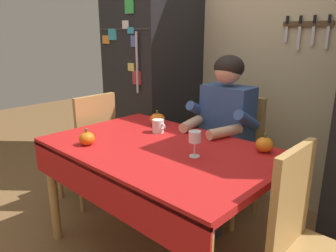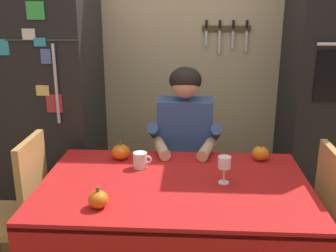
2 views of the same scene
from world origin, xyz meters
name	(u,v)px [view 1 (image 1 of 2)]	position (x,y,z in m)	size (l,w,h in m)	color
back_wall_assembly	(273,44)	(0.05, 1.35, 1.30)	(3.70, 0.13, 2.60)	#BCAD89
refrigerator	(153,85)	(-0.95, 0.96, 0.90)	(0.68, 0.71, 1.80)	black
dining_table	(158,160)	(0.00, 0.08, 0.66)	(1.40, 0.90, 0.74)	tan
chair_behind_person	(234,151)	(0.04, 0.87, 0.51)	(0.40, 0.40, 0.93)	tan
seated_person	(221,128)	(0.04, 0.68, 0.74)	(0.47, 0.55, 1.25)	#38384C
chair_right_side	(310,243)	(0.90, 0.11, 0.51)	(0.40, 0.40, 0.93)	tan
chair_left_side	(90,144)	(-0.90, 0.19, 0.51)	(0.40, 0.40, 0.93)	tan
coffee_mug	(158,126)	(-0.20, 0.29, 0.79)	(0.11, 0.08, 0.09)	white
wine_glass	(195,138)	(0.25, 0.11, 0.85)	(0.07, 0.07, 0.15)	white
pumpkin_large	(264,145)	(0.49, 0.44, 0.78)	(0.10, 0.10, 0.11)	orange
pumpkin_medium	(87,138)	(-0.34, -0.19, 0.78)	(0.09, 0.09, 0.10)	orange
pumpkin_small	(157,119)	(-0.34, 0.41, 0.78)	(0.11, 0.11, 0.11)	orange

